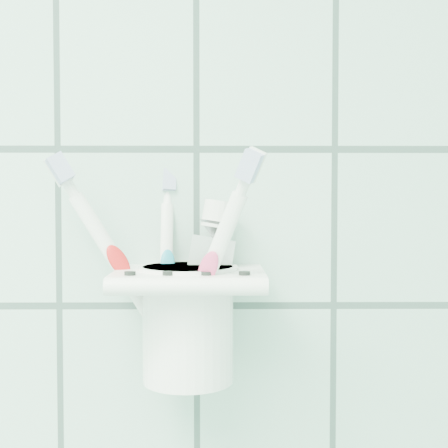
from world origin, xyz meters
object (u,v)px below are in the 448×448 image
holder_bracket (189,280)px  toothbrush_pink (182,245)px  cup (188,319)px  toothbrush_orange (168,251)px  toothbrush_blue (164,265)px  toothpaste_tube (193,271)px

holder_bracket → toothbrush_pink: bearing=114.5°
cup → toothbrush_pink: 0.07m
holder_bracket → toothbrush_orange: bearing=177.6°
toothbrush_blue → toothbrush_orange: bearing=-56.7°
holder_bracket → cup: (-0.00, 0.00, -0.04)m
holder_bracket → toothbrush_pink: (-0.01, 0.02, 0.03)m
holder_bracket → toothpaste_tube: (0.00, 0.02, 0.01)m
toothpaste_tube → toothbrush_pink: bearing=-179.6°
toothbrush_blue → toothbrush_orange: (0.00, -0.00, 0.01)m
holder_bracket → toothbrush_pink: size_ratio=0.61×
toothbrush_blue → toothbrush_orange: 0.01m
toothbrush_orange → toothbrush_pink: bearing=69.6°
toothbrush_orange → toothpaste_tube: 0.03m
toothbrush_blue → toothbrush_orange: toothbrush_orange is taller
toothbrush_pink → toothbrush_blue: 0.03m
holder_bracket → toothbrush_orange: toothbrush_orange is taller
cup → toothbrush_blue: toothbrush_blue is taller
holder_bracket → cup: size_ratio=1.27×
toothbrush_orange → toothbrush_blue: bearing=157.5°
cup → toothpaste_tube: bearing=71.5°
toothbrush_blue → toothpaste_tube: toothbrush_blue is taller
cup → toothpaste_tube: size_ratio=0.64×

